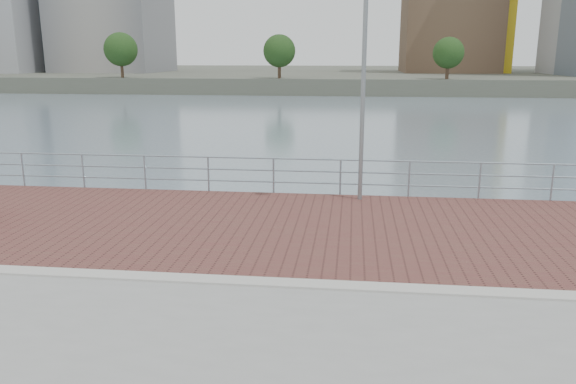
# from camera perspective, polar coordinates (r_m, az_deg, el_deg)

# --- Properties ---
(water) EXTENTS (400.00, 400.00, 0.00)m
(water) POSITION_cam_1_polar(r_m,az_deg,el_deg) (11.62, -1.19, -18.47)
(water) COLOR slate
(water) RESTS_ON ground
(brick_lane) EXTENTS (40.00, 6.80, 0.02)m
(brick_lane) POSITION_cam_1_polar(r_m,az_deg,el_deg) (14.04, 0.75, -3.55)
(brick_lane) COLOR brown
(brick_lane) RESTS_ON seawall
(curb) EXTENTS (40.00, 0.40, 0.06)m
(curb) POSITION_cam_1_polar(r_m,az_deg,el_deg) (10.67, -1.25, -9.22)
(curb) COLOR #B7B5AD
(curb) RESTS_ON seawall
(far_shore) EXTENTS (320.00, 95.00, 2.50)m
(far_shore) POSITION_cam_1_polar(r_m,az_deg,el_deg) (132.32, 6.13, 11.68)
(far_shore) COLOR #4C5142
(far_shore) RESTS_ON ground
(guardrail) EXTENTS (39.06, 0.06, 1.13)m
(guardrail) POSITION_cam_1_polar(r_m,az_deg,el_deg) (17.14, 1.92, 2.02)
(guardrail) COLOR #8C9EA8
(guardrail) RESTS_ON brick_lane
(street_lamp) EXTENTS (0.47, 1.38, 6.50)m
(street_lamp) POSITION_cam_1_polar(r_m,az_deg,el_deg) (15.75, 7.83, 15.22)
(street_lamp) COLOR gray
(street_lamp) RESTS_ON brick_lane
(shoreline_trees) EXTENTS (144.10, 5.20, 6.93)m
(shoreline_trees) POSITION_cam_1_polar(r_m,az_deg,el_deg) (86.72, 7.03, 13.89)
(shoreline_trees) COLOR #473323
(shoreline_trees) RESTS_ON far_shore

